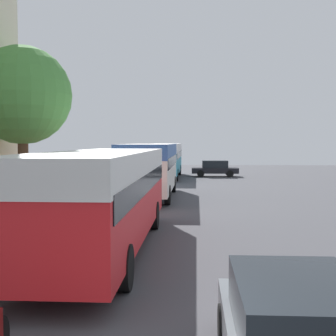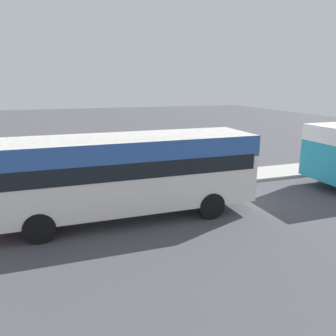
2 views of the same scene
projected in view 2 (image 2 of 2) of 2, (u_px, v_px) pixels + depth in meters
name	position (u px, v px, depth m)	size (l,w,h in m)	color
bus_following	(124.00, 166.00, 11.89)	(2.65, 9.65, 3.04)	silver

